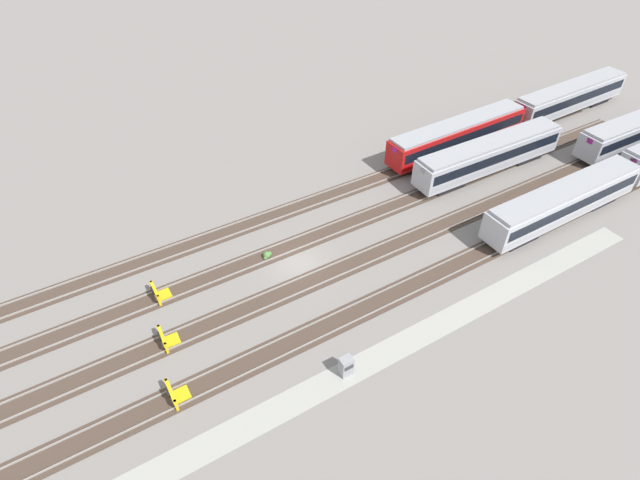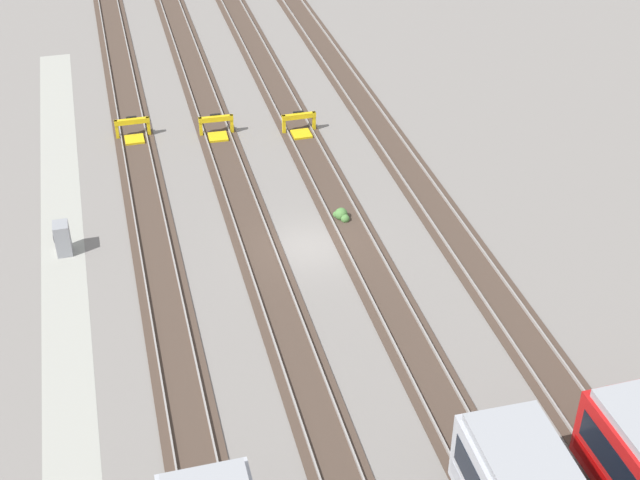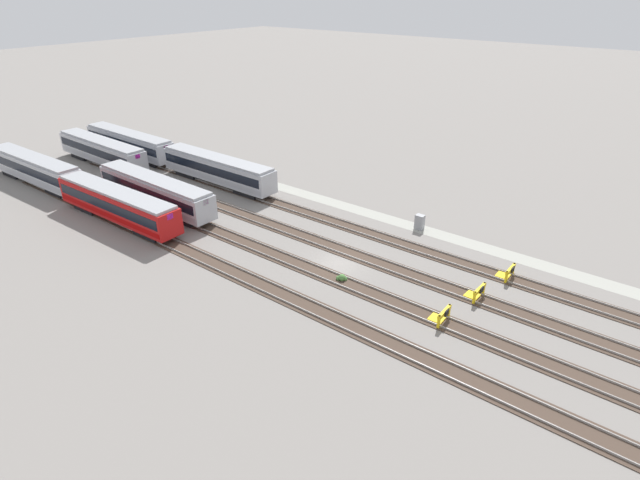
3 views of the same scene
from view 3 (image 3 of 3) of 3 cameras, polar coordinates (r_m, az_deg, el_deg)
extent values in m
plane|color=gray|center=(46.26, 2.11, -2.73)|extent=(400.00, 400.00, 0.00)
cube|color=#9E9E93|center=(54.81, 9.05, 1.99)|extent=(54.00, 2.00, 0.01)
cube|color=#47382D|center=(51.47, 6.72, 0.43)|extent=(90.00, 2.23, 0.06)
cube|color=gray|center=(50.87, 6.30, 0.25)|extent=(90.00, 0.07, 0.15)
cube|color=gray|center=(51.98, 7.14, 0.82)|extent=(90.00, 0.07, 0.15)
cube|color=#47382D|center=(47.94, 3.76, -1.58)|extent=(90.00, 2.24, 0.06)
cube|color=gray|center=(47.36, 3.27, -1.80)|extent=(90.00, 0.07, 0.15)
cube|color=gray|center=(48.41, 4.24, -1.15)|extent=(90.00, 0.07, 0.15)
cube|color=#47382D|center=(44.62, 0.34, -3.90)|extent=(90.00, 2.24, 0.06)
cube|color=gray|center=(44.08, -0.23, -4.16)|extent=(90.00, 0.07, 0.15)
cube|color=gray|center=(45.06, 0.89, -3.41)|extent=(90.00, 0.07, 0.15)
cube|color=#47382D|center=(41.57, -3.64, -6.55)|extent=(90.00, 2.23, 0.06)
cube|color=gray|center=(41.07, -4.30, -6.87)|extent=(90.00, 0.07, 0.15)
cube|color=gray|center=(41.96, -3.00, -6.01)|extent=(90.00, 0.07, 0.15)
cube|color=#B71414|center=(57.78, -22.15, 3.82)|extent=(18.06, 3.18, 2.70)
cube|color=black|center=(57.67, -22.21, 4.11)|extent=(17.34, 3.21, 1.08)
cube|color=#A80505|center=(58.06, -22.02, 3.14)|extent=(17.70, 3.20, 0.54)
cube|color=#999BA0|center=(57.25, -22.41, 5.19)|extent=(17.51, 2.89, 0.30)
cube|color=#B21E99|center=(64.93, -26.64, 6.36)|extent=(0.09, 0.70, 0.56)
cube|color=#B21E99|center=(50.40, -16.79, 2.59)|extent=(0.09, 0.70, 0.56)
cube|color=black|center=(62.98, -24.65, 3.52)|extent=(3.65, 2.32, 0.70)
cube|color=black|center=(54.07, -18.62, 0.86)|extent=(3.65, 2.32, 0.70)
cube|color=#ADAFB7|center=(60.06, -18.32, 5.34)|extent=(18.04, 3.10, 2.70)
cube|color=black|center=(59.95, -18.37, 5.63)|extent=(17.32, 3.12, 1.08)
cube|color=#9EA0A8|center=(60.33, -18.22, 4.68)|extent=(17.68, 3.12, 0.54)
cube|color=#999BA0|center=(59.55, -18.53, 6.68)|extent=(17.50, 2.81, 0.30)
cube|color=#B21E99|center=(67.10, -22.82, 7.76)|extent=(0.09, 0.70, 0.56)
cube|color=#B21E99|center=(52.82, -12.96, 4.23)|extent=(0.09, 0.70, 0.56)
cube|color=black|center=(65.17, -20.90, 5.01)|extent=(3.64, 2.30, 0.70)
cube|color=black|center=(56.39, -14.86, 2.52)|extent=(3.64, 2.30, 0.70)
cube|color=#ADAFB7|center=(77.69, -23.64, 9.31)|extent=(18.05, 3.11, 2.70)
cube|color=black|center=(77.61, -23.68, 9.54)|extent=(17.33, 3.14, 1.08)
cube|color=#9EA0A8|center=(77.90, -23.53, 8.79)|extent=(17.69, 3.14, 0.54)
cube|color=#999BA0|center=(77.30, -23.85, 10.36)|extent=(17.50, 2.82, 0.30)
cube|color=#B21E99|center=(85.26, -26.78, 10.85)|extent=(0.09, 0.70, 0.56)
cube|color=#B21E99|center=(69.87, -20.13, 8.96)|extent=(0.09, 0.70, 0.56)
cube|color=black|center=(82.98, -25.33, 8.78)|extent=(3.64, 2.30, 0.70)
cube|color=black|center=(73.48, -21.23, 7.39)|extent=(3.64, 2.30, 0.70)
cube|color=#ADAFB7|center=(80.23, -20.96, 10.32)|extent=(18.02, 2.94, 2.70)
cube|color=black|center=(80.15, -21.00, 10.54)|extent=(17.30, 2.98, 1.08)
cube|color=#9EA0A8|center=(80.44, -20.87, 9.81)|extent=(17.66, 2.97, 0.54)
cube|color=#999BA0|center=(79.85, -21.14, 11.34)|extent=(17.48, 2.66, 0.30)
cube|color=#B21E99|center=(87.60, -24.29, 11.73)|extent=(0.09, 0.70, 0.56)
cube|color=#B21E99|center=(72.66, -17.23, 10.08)|extent=(0.09, 0.70, 0.56)
cube|color=black|center=(85.37, -22.81, 9.75)|extent=(3.62, 2.27, 0.70)
cube|color=black|center=(76.15, -18.47, 8.52)|extent=(3.62, 2.27, 0.70)
cube|color=#ADAFB7|center=(73.91, -29.83, 7.11)|extent=(18.07, 3.26, 2.70)
cube|color=black|center=(73.82, -29.89, 7.34)|extent=(17.35, 3.28, 1.08)
cube|color=#9EA0A8|center=(74.13, -29.70, 6.56)|extent=(17.71, 3.28, 0.54)
cube|color=#999BA0|center=(73.50, -30.10, 8.20)|extent=(17.52, 2.97, 0.30)
cube|color=#B21E99|center=(65.81, -26.59, 6.62)|extent=(0.10, 0.70, 0.56)
cube|color=black|center=(79.36, -31.32, 6.63)|extent=(3.66, 2.33, 0.70)
cube|color=black|center=(69.57, -27.49, 5.04)|extent=(3.66, 2.33, 0.70)
cube|color=#ADAFB7|center=(65.32, -11.63, 7.93)|extent=(18.00, 2.82, 2.70)
cube|color=black|center=(65.22, -11.65, 8.20)|extent=(17.28, 2.86, 1.08)
cube|color=#9EA0A8|center=(65.57, -11.57, 7.31)|extent=(17.64, 2.85, 0.54)
cube|color=#999BA0|center=(64.85, -11.75, 9.18)|extent=(17.46, 2.54, 0.30)
cube|color=#B21E99|center=(71.78, -16.54, 9.97)|extent=(0.08, 0.70, 0.56)
cube|color=#B21E99|center=(58.81, -5.85, 7.21)|extent=(0.08, 0.70, 0.56)
cube|color=black|center=(70.00, -14.56, 7.45)|extent=(3.60, 2.24, 0.70)
cube|color=black|center=(62.01, -8.03, 5.49)|extent=(3.60, 2.24, 0.70)
cube|color=gold|center=(45.97, 20.50, -4.03)|extent=(0.18, 0.18, 1.15)
cube|color=gold|center=(47.50, 21.22, -3.11)|extent=(0.18, 0.18, 1.15)
cube|color=gold|center=(46.52, 20.95, -3.11)|extent=(0.24, 2.00, 0.30)
cube|color=gold|center=(47.08, 20.15, -3.87)|extent=(1.10, 1.08, 0.18)
cube|color=black|center=(46.49, 21.16, -3.18)|extent=(0.12, 0.60, 0.44)
cube|color=gold|center=(42.30, 17.22, -6.35)|extent=(0.19, 0.19, 1.15)
cube|color=gold|center=(43.74, 18.20, -5.31)|extent=(0.19, 0.19, 1.15)
cube|color=gold|center=(42.80, 17.80, -5.34)|extent=(0.32, 2.01, 0.30)
cube|color=gold|center=(43.43, 16.97, -6.12)|extent=(1.14, 1.12, 0.18)
cube|color=black|center=(42.75, 18.01, -5.42)|extent=(0.14, 0.60, 0.44)
cube|color=gold|center=(38.85, 13.41, -9.11)|extent=(0.18, 0.18, 1.15)
cube|color=gold|center=(40.23, 14.52, -7.85)|extent=(0.18, 0.18, 1.15)
cube|color=gold|center=(39.29, 14.05, -7.97)|extent=(0.25, 2.00, 0.30)
cube|color=gold|center=(39.97, 13.18, -8.78)|extent=(1.11, 1.09, 0.18)
cube|color=black|center=(39.24, 14.28, -8.05)|extent=(0.12, 0.60, 0.44)
cube|color=gray|center=(53.41, 11.32, 2.02)|extent=(0.90, 0.70, 1.60)
cube|color=#333338|center=(53.60, 11.52, 2.38)|extent=(0.70, 0.04, 0.36)
sphere|color=#4C7F3D|center=(43.64, 2.54, -4.33)|extent=(0.64, 0.64, 0.64)
sphere|color=#4C7F3D|center=(43.75, 2.12, -4.38)|extent=(0.44, 0.44, 0.44)
sphere|color=#4C7F3D|center=(43.73, 2.91, -4.48)|extent=(0.36, 0.36, 0.36)
camera|label=1|loc=(61.06, 34.03, 29.72)|focal=28.00mm
camera|label=2|loc=(70.08, -18.54, 26.83)|focal=50.00mm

